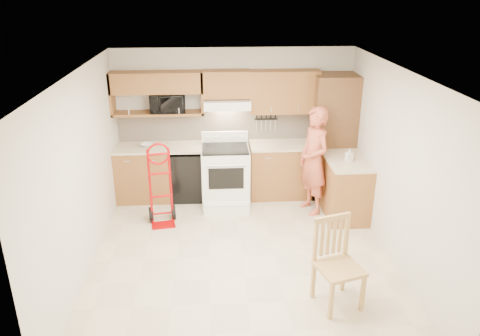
{
  "coord_description": "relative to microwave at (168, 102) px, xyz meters",
  "views": [
    {
      "loc": [
        -0.36,
        -5.45,
        3.5
      ],
      "look_at": [
        0.0,
        0.5,
        1.1
      ],
      "focal_mm": 34.95,
      "sensor_mm": 36.0,
      "label": 1
    }
  ],
  "objects": [
    {
      "name": "wall_back",
      "position": [
        1.09,
        0.17,
        -0.4
      ],
      "size": [
        4.0,
        0.02,
        2.5
      ],
      "primitive_type": "cube",
      "color": "beige",
      "rests_on": "ground"
    },
    {
      "name": "dishwasher",
      "position": [
        0.29,
        -0.14,
        -1.22
      ],
      "size": [
        0.6,
        0.6,
        0.85
      ],
      "primitive_type": "cube",
      "color": "black",
      "rests_on": "ground"
    },
    {
      "name": "wall_left",
      "position": [
        -0.92,
        -2.08,
        -0.4
      ],
      "size": [
        0.02,
        4.5,
        2.5
      ],
      "primitive_type": "cube",
      "color": "beige",
      "rests_on": "ground"
    },
    {
      "name": "lower_cab_right",
      "position": [
        1.92,
        -0.14,
        -1.2
      ],
      "size": [
        1.14,
        0.6,
        0.9
      ],
      "primitive_type": "cube",
      "color": "brown",
      "rests_on": "ground"
    },
    {
      "name": "soap_bottle",
      "position": [
        2.79,
        -1.0,
        -0.61
      ],
      "size": [
        0.11,
        0.11,
        0.2
      ],
      "primitive_type": "imported",
      "rotation": [
        0.0,
        0.0,
        0.31
      ],
      "color": "white",
      "rests_on": "countertop_return"
    },
    {
      "name": "upper_cab_center",
      "position": [
        0.97,
        0.0,
        0.29
      ],
      "size": [
        0.76,
        0.33,
        0.44
      ],
      "primitive_type": "cube",
      "color": "brown",
      "rests_on": "wall_back"
    },
    {
      "name": "person",
      "position": [
        2.3,
        -0.78,
        -0.78
      ],
      "size": [
        0.6,
        0.74,
        1.74
      ],
      "primitive_type": "imported",
      "rotation": [
        0.0,
        0.0,
        -1.23
      ],
      "color": "#C2573E",
      "rests_on": "ground"
    },
    {
      "name": "countertop_right",
      "position": [
        1.92,
        -0.13,
        -0.73
      ],
      "size": [
        1.14,
        0.63,
        0.04
      ],
      "primitive_type": "cube",
      "color": "beige",
      "rests_on": "lower_cab_right"
    },
    {
      "name": "lower_cab_left",
      "position": [
        -0.46,
        -0.14,
        -1.2
      ],
      "size": [
        0.9,
        0.6,
        0.9
      ],
      "primitive_type": "cube",
      "color": "brown",
      "rests_on": "ground"
    },
    {
      "name": "countertop_left",
      "position": [
        -0.16,
        -0.13,
        -0.73
      ],
      "size": [
        1.5,
        0.63,
        0.04
      ],
      "primitive_type": "cube",
      "color": "beige",
      "rests_on": "lower_cab_left"
    },
    {
      "name": "cab_return_right",
      "position": [
        2.79,
        -0.94,
        -1.2
      ],
      "size": [
        0.6,
        1.0,
        0.9
      ],
      "primitive_type": "cube",
      "color": "brown",
      "rests_on": "ground"
    },
    {
      "name": "pantry_tall",
      "position": [
        2.74,
        -0.14,
        -0.6
      ],
      "size": [
        0.7,
        0.6,
        2.1
      ],
      "primitive_type": "cube",
      "color": "brown",
      "rests_on": "ground"
    },
    {
      "name": "upper_shelf_mw",
      "position": [
        -0.16,
        0.0,
        -0.18
      ],
      "size": [
        1.5,
        0.33,
        0.04
      ],
      "primitive_type": "cube",
      "color": "brown",
      "rests_on": "wall_back"
    },
    {
      "name": "bowl",
      "position": [
        -0.37,
        -0.13,
        -0.68
      ],
      "size": [
        0.24,
        0.24,
        0.05
      ],
      "primitive_type": "imported",
      "rotation": [
        0.0,
        0.0,
        -0.24
      ],
      "color": "white",
      "rests_on": "countertop_left"
    },
    {
      "name": "floor",
      "position": [
        1.09,
        -2.08,
        -1.66
      ],
      "size": [
        4.0,
        4.5,
        0.02
      ],
      "primitive_type": "cube",
      "color": "beige",
      "rests_on": "ground"
    },
    {
      "name": "microwave",
      "position": [
        0.0,
        0.0,
        0.0
      ],
      "size": [
        0.59,
        0.41,
        0.31
      ],
      "primitive_type": "imported",
      "rotation": [
        0.0,
        0.0,
        0.05
      ],
      "color": "black",
      "rests_on": "upper_shelf_mw"
    },
    {
      "name": "upper_cab_right",
      "position": [
        1.92,
        0.0,
        0.15
      ],
      "size": [
        1.14,
        0.33,
        0.7
      ],
      "primitive_type": "cube",
      "color": "brown",
      "rests_on": "wall_back"
    },
    {
      "name": "upper_cab_left",
      "position": [
        -0.16,
        0.0,
        0.33
      ],
      "size": [
        1.5,
        0.33,
        0.34
      ],
      "primitive_type": "cube",
      "color": "brown",
      "rests_on": "wall_back"
    },
    {
      "name": "range_hood",
      "position": [
        0.97,
        -0.06,
        -0.02
      ],
      "size": [
        0.76,
        0.46,
        0.14
      ],
      "primitive_type": "cube",
      "color": "white",
      "rests_on": "wall_back"
    },
    {
      "name": "range",
      "position": [
        0.92,
        -0.42,
        -1.07
      ],
      "size": [
        0.78,
        1.03,
        1.15
      ],
      "primitive_type": null,
      "color": "white",
      "rests_on": "ground"
    },
    {
      "name": "backsplash",
      "position": [
        1.09,
        0.15,
        -0.45
      ],
      "size": [
        3.92,
        0.03,
        0.55
      ],
      "primitive_type": "cube",
      "color": "beige",
      "rests_on": "wall_back"
    },
    {
      "name": "knife_strip",
      "position": [
        1.64,
        0.12,
        -0.41
      ],
      "size": [
        0.4,
        0.05,
        0.29
      ],
      "primitive_type": null,
      "color": "black",
      "rests_on": "backsplash"
    },
    {
      "name": "dining_chair",
      "position": [
        2.12,
        -3.15,
        -1.12
      ],
      "size": [
        0.6,
        0.63,
        1.05
      ],
      "primitive_type": null,
      "rotation": [
        0.0,
        0.0,
        0.29
      ],
      "color": "tan",
      "rests_on": "ground"
    },
    {
      "name": "countertop_return",
      "position": [
        2.79,
        -0.94,
        -0.73
      ],
      "size": [
        0.63,
        1.0,
        0.04
      ],
      "primitive_type": "cube",
      "color": "beige",
      "rests_on": "cab_return_right"
    },
    {
      "name": "hand_truck",
      "position": [
        -0.08,
        -1.06,
        -1.06
      ],
      "size": [
        0.53,
        0.49,
        1.18
      ],
      "primitive_type": null,
      "rotation": [
        0.0,
        0.0,
        0.16
      ],
      "color": "#AE0406",
      "rests_on": "ground"
    },
    {
      "name": "wall_front",
      "position": [
        1.09,
        -4.34,
        -0.4
      ],
      "size": [
        4.0,
        0.02,
        2.5
      ],
      "primitive_type": "cube",
      "color": "beige",
      "rests_on": "ground"
    },
    {
      "name": "ceiling",
      "position": [
        1.09,
        -2.08,
        0.86
      ],
      "size": [
        4.0,
        4.5,
        0.02
      ],
      "primitive_type": "cube",
      "color": "white",
      "rests_on": "ground"
    },
    {
      "name": "wall_right",
      "position": [
        3.1,
        -2.08,
        -0.4
      ],
      "size": [
        0.02,
        4.5,
        2.5
      ],
      "primitive_type": "cube",
      "color": "beige",
      "rests_on": "ground"
    }
  ]
}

